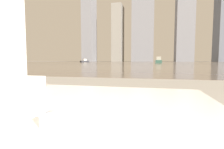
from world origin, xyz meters
name	(u,v)px	position (x,y,z in m)	size (l,w,h in m)	color
faucet_far	(32,116)	(0.33, 0.16, 0.61)	(0.04, 0.19, 0.08)	silver
towel_stack	(20,83)	(-0.27, 0.80, 0.60)	(0.27, 0.21, 0.08)	white
harbor_water	(150,63)	(0.00, 62.00, 0.01)	(180.00, 110.00, 0.01)	gray
harbor_boat_0	(159,61)	(2.53, 50.67, 0.66)	(1.89, 4.95, 1.83)	#335647
harbor_boat_2	(85,61)	(-25.95, 66.30, 0.49)	(3.05, 3.72, 1.36)	#2D2D33
skyline_tower_0	(89,23)	(-42.77, 118.00, 26.81)	(7.36, 11.92, 53.61)	slate
skyline_tower_1	(118,34)	(-22.18, 118.00, 18.75)	(6.51, 12.86, 37.50)	gray
skyline_tower_2	(143,4)	(-5.38, 118.00, 37.48)	(13.87, 13.09, 74.96)	slate
skyline_tower_3	(185,16)	(20.11, 118.00, 28.07)	(10.35, 11.87, 56.14)	slate
skyline_tower_4	(224,12)	(41.67, 118.00, 29.43)	(7.14, 12.33, 58.85)	slate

